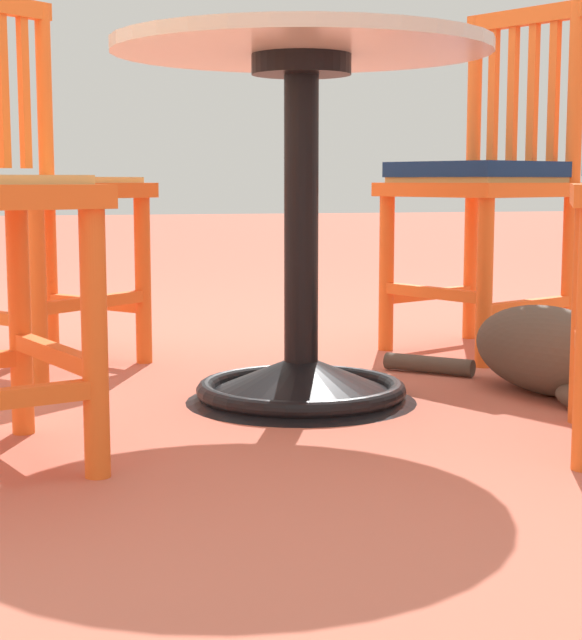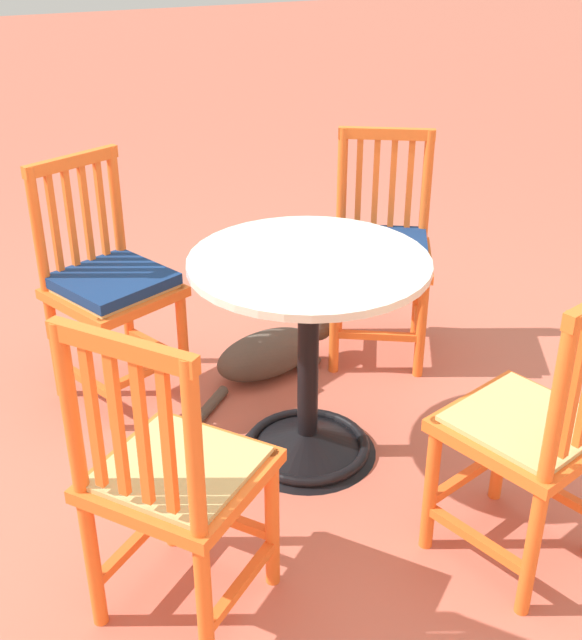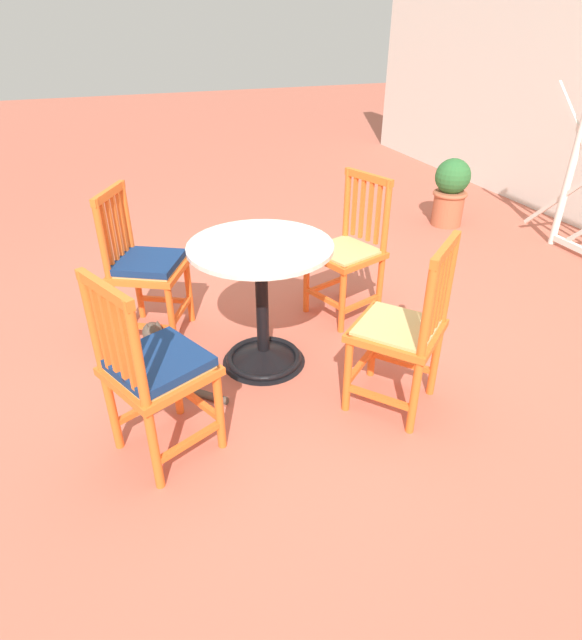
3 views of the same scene
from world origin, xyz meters
TOP-DOWN VIEW (x-y plane):
  - ground_plane at (0.00, 0.00)m, footprint 24.00×24.00m
  - cafe_table at (-0.13, -0.07)m, footprint 0.76×0.76m
  - orange_chair_tucked_in at (0.39, -0.71)m, footprint 0.53×0.53m
  - orange_chair_facing_out at (0.46, 0.45)m, footprint 0.56×0.56m
  - orange_chair_at_corner at (-0.50, 0.63)m, footprint 0.51×0.51m
  - orange_chair_by_planter at (-0.68, -0.62)m, footprint 0.54×0.54m
  - tabby_cat at (-0.22, -0.61)m, footprint 0.69×0.39m

SIDE VIEW (x-z plane):
  - ground_plane at x=0.00m, z-range 0.00..0.00m
  - tabby_cat at x=-0.22m, z-range -0.02..0.21m
  - cafe_table at x=-0.13m, z-range -0.08..0.65m
  - orange_chair_facing_out at x=0.46m, z-range -0.02..0.89m
  - orange_chair_at_corner at x=-0.50m, z-range -0.02..0.89m
  - orange_chair_tucked_in at x=0.39m, z-range -0.01..0.90m
  - orange_chair_by_planter at x=-0.68m, z-range -0.01..0.90m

